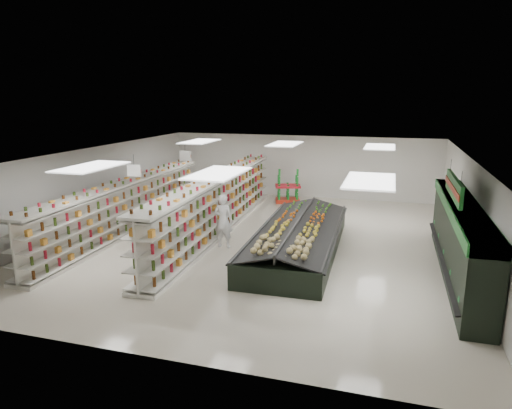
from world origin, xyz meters
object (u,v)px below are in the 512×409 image
(gondola_center, at_px, (217,207))
(shopper_main, at_px, (223,221))
(gondola_left, at_px, (127,209))
(produce_island, at_px, (298,237))
(shopper_background, at_px, (193,194))
(soda_endcap, at_px, (288,187))

(gondola_center, relative_size, shopper_main, 6.65)
(gondola_left, xyz_separation_m, gondola_center, (3.39, 0.99, 0.09))
(produce_island, bearing_deg, gondola_center, 158.27)
(produce_island, bearing_deg, gondola_left, 176.71)
(shopper_background, bearing_deg, soda_endcap, -60.96)
(produce_island, relative_size, shopper_background, 4.79)
(gondola_left, xyz_separation_m, shopper_background, (1.07, 3.89, -0.13))
(gondola_left, distance_m, gondola_center, 3.53)
(gondola_center, bearing_deg, shopper_main, -64.66)
(gondola_center, relative_size, produce_island, 1.68)
(soda_endcap, distance_m, shopper_main, 7.45)
(shopper_main, relative_size, shopper_background, 1.21)
(soda_endcap, height_order, shopper_background, shopper_background)
(gondola_left, distance_m, produce_island, 6.90)
(gondola_left, bearing_deg, shopper_main, -10.58)
(soda_endcap, bearing_deg, shopper_background, -143.75)
(produce_island, distance_m, shopper_background, 7.22)
(gondola_center, height_order, shopper_main, gondola_center)
(shopper_main, bearing_deg, gondola_center, -61.41)
(soda_endcap, bearing_deg, produce_island, -74.55)
(soda_endcap, relative_size, shopper_background, 1.00)
(produce_island, bearing_deg, soda_endcap, 105.45)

